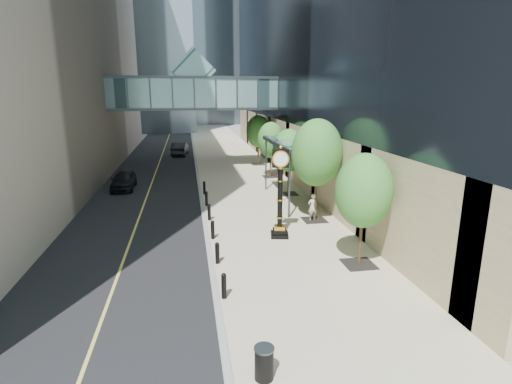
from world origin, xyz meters
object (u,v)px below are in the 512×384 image
Objects in this scene: street_clock at (280,198)px; pedestrian at (313,207)px; car_near at (124,180)px; trash_bin at (264,364)px; car_far at (180,149)px.

street_clock is 2.99× the size of pedestrian.
trash_bin is at bearing -73.43° from car_near.
pedestrian is at bearing 112.79° from car_far.
trash_bin is 0.55× the size of pedestrian.
car_near is (-6.98, 23.55, 0.24)m from trash_bin.
trash_bin is 14.24m from pedestrian.
pedestrian is at bearing 54.31° from street_clock.
car_near is at bearing -49.01° from pedestrian.
car_far is (4.25, 17.47, 0.06)m from car_near.
trash_bin is at bearing -94.20° from street_clock.
pedestrian is 0.34× the size of car_far.
street_clock is at bearing 106.83° from car_far.
trash_bin is at bearing 58.02° from pedestrian.
car_far is (-5.63, 30.37, -1.39)m from street_clock.
trash_bin is (-2.90, -10.65, -1.68)m from street_clock.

